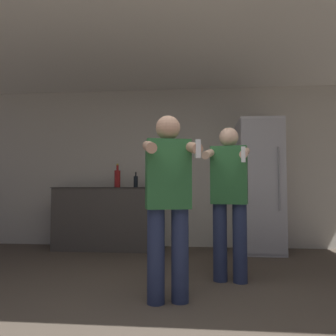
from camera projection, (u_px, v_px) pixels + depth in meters
The scene contains 9 objects.
wall_back at pixel (183, 167), 5.31m from camera, with size 7.00×0.06×2.55m.
ceiling_slab at pixel (176, 44), 3.71m from camera, with size 7.00×3.82×0.05m.
refrigerator at pixel (260, 186), 4.81m from camera, with size 0.61×0.73×1.94m.
counter at pixel (108, 218), 5.05m from camera, with size 1.62×0.61×0.95m.
bottle_red_label at pixel (136, 181), 4.99m from camera, with size 0.06×0.06×0.24m.
bottle_clear_vodka at pixel (148, 179), 4.97m from camera, with size 0.06×0.06×0.32m.
bottle_green_wine at pixel (117, 178), 5.02m from camera, with size 0.09×0.09×0.36m.
person_woman_foreground at pixel (168, 198), 2.74m from camera, with size 0.51×0.53×1.56m.
person_man_side at pixel (229, 195), 3.33m from camera, with size 0.50×0.59×1.57m.
Camera 1 is at (0.23, -1.97, 0.96)m, focal length 35.00 mm.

